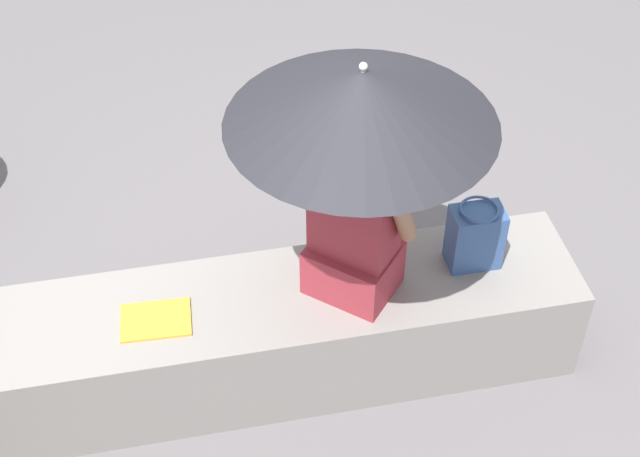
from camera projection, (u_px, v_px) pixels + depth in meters
ground_plane at (290, 369)px, 4.09m from camera, size 14.00×14.00×0.00m
stone_bench at (289, 333)px, 3.92m from camera, size 2.47×0.55×0.49m
person_seated at (355, 217)px, 3.52m from camera, size 0.48×0.46×0.90m
parasol at (362, 98)px, 3.08m from camera, size 0.97×0.97×1.12m
handbag_black at (475, 236)px, 3.79m from camera, size 0.22×0.16×0.30m
magazine at (156, 320)px, 3.64m from camera, size 0.29×0.21×0.01m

